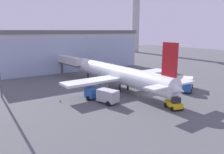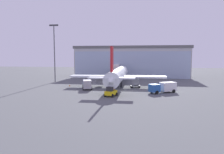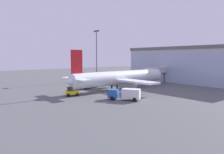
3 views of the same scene
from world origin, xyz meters
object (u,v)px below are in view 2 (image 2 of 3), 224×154
Objects in this scene: catering_truck at (87,84)px; safety_cone_wingtip at (70,85)px; airplane at (118,75)px; fuel_truck at (164,87)px; baggage_cart at (135,86)px; safety_cone_nose at (114,89)px; jet_bridge at (116,68)px; pushback_tug at (111,92)px; apron_light_mast at (54,49)px.

safety_cone_wingtip is at bearing 38.50° from catering_truck.
safety_cone_wingtip is at bearing 93.87° from airplane.
baggage_cart is at bearing -80.64° from fuel_truck.
fuel_truck is 13.36× the size of safety_cone_nose.
baggage_cart is 5.68× the size of safety_cone_wingtip.
jet_bridge reaches higher than fuel_truck.
pushback_tug is at bearing -45.50° from safety_cone_wingtip.
baggage_cart is at bearing -88.09° from catering_truck.
baggage_cart is 7.81m from safety_cone_nose.
fuel_truck is at bearing -12.61° from safety_cone_nose.
fuel_truck reaches higher than safety_cone_nose.
safety_cone_nose is (-0.32, -6.87, -3.29)m from airplane.
pushback_tug is at bearing 179.73° from airplane.
airplane is at bearing 149.22° from baggage_cart.
airplane reaches higher than baggage_cart.
airplane is 15.34m from safety_cone_wingtip.
safety_cone_nose is at bearing -113.03° from catering_truck.
jet_bridge is 23.86× the size of safety_cone_nose.
pushback_tug reaches higher than safety_cone_nose.
baggage_cart is at bearing -163.88° from jet_bridge.
safety_cone_nose is 1.00× the size of safety_cone_wingtip.
pushback_tug is (-5.27, -14.93, 0.47)m from baggage_cart.
safety_cone_wingtip is at bearing 163.83° from baggage_cart.
safety_cone_nose is (23.44, -15.65, -11.69)m from apron_light_mast.
jet_bridge is 3.63× the size of pushback_tug.
jet_bridge is 0.35× the size of airplane.
jet_bridge is at bearing -95.82° from fuel_truck.
jet_bridge is 23.86× the size of safety_cone_wingtip.
catering_truck reaches higher than safety_cone_nose.
pushback_tug is at bearing -87.65° from safety_cone_nose.
jet_bridge is 35.25m from fuel_truck.
safety_cone_wingtip is at bearing 148.66° from jet_bridge.
fuel_truck is 11.15m from baggage_cart.
jet_bridge reaches higher than pushback_tug.
catering_truck is 1.04× the size of fuel_truck.
jet_bridge is 26.11m from safety_cone_wingtip.
safety_cone_wingtip is (-12.01, -22.80, -4.23)m from jet_bridge.
pushback_tug is 9.59m from safety_cone_nose.
fuel_truck is at bearing -43.35° from pushback_tug.
baggage_cart is (29.10, -10.28, -11.47)m from apron_light_mast.
apron_light_mast is at bearing 118.14° from jet_bridge.
airplane is 7.62m from safety_cone_nose.
safety_cone_wingtip is (-14.93, -1.15, -3.29)m from airplane.
apron_light_mast is 17.70m from safety_cone_wingtip.
safety_cone_nose is at bearing -151.69° from baggage_cart.
jet_bridge is 25.59m from apron_light_mast.
pushback_tug is 21.43m from safety_cone_wingtip.
catering_truck is 13.86× the size of safety_cone_wingtip.
jet_bridge is at bearing 62.22° from safety_cone_wingtip.
jet_bridge is 4.20× the size of baggage_cart.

